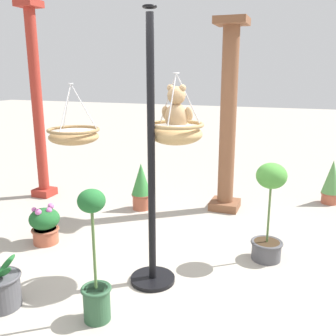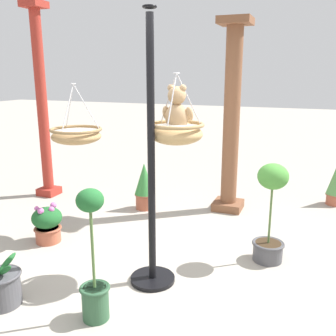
% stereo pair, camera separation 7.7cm
% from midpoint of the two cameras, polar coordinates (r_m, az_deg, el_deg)
% --- Properties ---
extents(ground_plane, '(40.00, 40.00, 0.00)m').
position_cam_midpoint_polar(ground_plane, '(3.84, -0.21, -17.27)').
color(ground_plane, '#A8A093').
extents(display_pole_central, '(0.44, 0.44, 2.55)m').
position_cam_midpoint_polar(display_pole_central, '(3.56, -1.85, -5.50)').
color(display_pole_central, black).
rests_on(display_pole_central, ground).
extents(hanging_basket_with_teddy, '(0.53, 0.53, 0.67)m').
position_cam_midpoint_polar(hanging_basket_with_teddy, '(3.57, 1.88, 5.45)').
color(hanging_basket_with_teddy, tan).
extents(teddy_bear, '(0.30, 0.27, 0.44)m').
position_cam_midpoint_polar(teddy_bear, '(3.56, 2.03, 8.56)').
color(teddy_bear, tan).
extents(hanging_basket_left_high, '(0.61, 0.61, 0.71)m').
position_cam_midpoint_polar(hanging_basket_left_high, '(4.58, -13.29, 4.90)').
color(hanging_basket_left_high, '#A37F51').
extents(greenhouse_pillar_left, '(0.32, 0.32, 3.06)m').
position_cam_midpoint_polar(greenhouse_pillar_left, '(6.40, -18.23, 8.82)').
color(greenhouse_pillar_left, '#9E2D23').
rests_on(greenhouse_pillar_left, ground).
extents(greenhouse_pillar_right, '(0.44, 0.44, 2.74)m').
position_cam_midpoint_polar(greenhouse_pillar_right, '(5.50, 10.00, 6.86)').
color(greenhouse_pillar_right, brown).
rests_on(greenhouse_pillar_right, ground).
extents(potted_plant_fern_front, '(0.30, 0.30, 0.71)m').
position_cam_midpoint_polar(potted_plant_fern_front, '(5.65, -3.22, -2.73)').
color(potted_plant_fern_front, '#AD563D').
rests_on(potted_plant_fern_front, ground).
extents(potted_plant_flowering_red, '(0.36, 0.36, 0.48)m').
position_cam_midpoint_polar(potted_plant_flowering_red, '(4.81, -17.41, -8.03)').
color(potted_plant_flowering_red, '#AD563D').
rests_on(potted_plant_flowering_red, ground).
extents(potted_plant_tall_leafy, '(0.38, 0.40, 0.44)m').
position_cam_midpoint_polar(potted_plant_tall_leafy, '(3.76, -23.42, -16.10)').
color(potted_plant_tall_leafy, '#4C4C51').
rests_on(potted_plant_tall_leafy, ground).
extents(potted_plant_bushy_green, '(0.26, 0.26, 1.14)m').
position_cam_midpoint_polar(potted_plant_bushy_green, '(3.21, -10.54, -14.68)').
color(potted_plant_bushy_green, '#2D5638').
rests_on(potted_plant_bushy_green, ground).
extents(potted_plant_small_succulent, '(0.35, 0.35, 1.10)m').
position_cam_midpoint_polar(potted_plant_small_succulent, '(4.19, 15.81, -6.58)').
color(potted_plant_small_succulent, '#4C4C51').
rests_on(potted_plant_small_succulent, ground).
extents(potted_plant_trailing_ivy, '(0.29, 0.29, 0.70)m').
position_cam_midpoint_polar(potted_plant_trailing_ivy, '(6.39, 24.53, -2.11)').
color(potted_plant_trailing_ivy, '#AD563D').
rests_on(potted_plant_trailing_ivy, ground).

